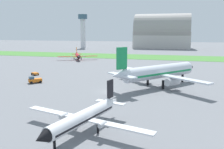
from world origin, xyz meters
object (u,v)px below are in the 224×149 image
Objects in this scene: pushback_tug_near_gate at (35,80)px; control_tower at (83,28)px; airplane_foreground_turboprop at (84,116)px; airplane_taxiing_turboprop at (78,56)px; baggage_cart_midfield at (35,73)px; airplane_midfield_jet at (158,72)px.

control_tower is at bearing -117.47° from pushback_tug_near_gate.
airplane_foreground_turboprop is 92.23m from airplane_taxiing_turboprop.
pushback_tug_near_gate is 150.06m from control_tower.
pushback_tug_near_gate is 0.13× the size of control_tower.
airplane_foreground_turboprop is 0.73× the size of control_tower.
airplane_foreground_turboprop is at bearing 162.02° from baggage_cart_midfield.
airplane_foreground_turboprop is at bearing -154.62° from airplane_midfield_jet.
airplane_taxiing_turboprop is at bearing 80.18° from airplane_midfield_jet.
control_tower reaches higher than airplane_midfield_jet.
airplane_midfield_jet is at bearing -60.85° from control_tower.
airplane_foreground_turboprop is 185.30m from control_tower.
control_tower is (-31.91, 86.85, 15.45)m from airplane_taxiing_turboprop.
airplane_taxiing_turboprop reaches higher than baggage_cart_midfield.
airplane_foreground_turboprop is at bearing -68.00° from control_tower.
airplane_taxiing_turboprop is 0.64× the size of control_tower.
pushback_tug_near_gate is 13.36m from baggage_cart_midfield.
airplane_taxiing_turboprop is at bearing -123.28° from pushback_tug_near_gate.
pushback_tug_near_gate is at bearing -73.40° from control_tower.
airplane_midfield_jet is at bearing 13.78° from airplane_taxiing_turboprop.
airplane_midfield_jet reaches higher than airplane_taxiing_turboprop.
control_tower is at bearing 67.98° from airplane_midfield_jet.
airplane_midfield_jet reaches higher than baggage_cart_midfield.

